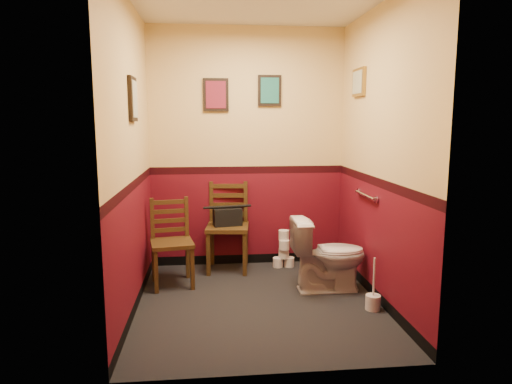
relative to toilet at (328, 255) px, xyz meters
The scene contains 16 objects.
floor 0.85m from the toilet, 159.87° to the right, with size 2.20×2.40×0.00m, color black.
wall_back 1.54m from the toilet, 127.56° to the left, with size 2.20×2.70×0.00m, color #5A0C18.
wall_front 1.91m from the toilet, 116.19° to the right, with size 2.20×2.70×0.00m, color #5A0C18.
wall_left 2.09m from the toilet, behind, with size 2.40×2.70×0.00m, color #5A0C18.
wall_right 1.09m from the toilet, 34.77° to the right, with size 2.40×2.70×0.00m, color #5A0C18.
grab_bar 0.69m from the toilet, ahead, with size 0.05×0.56×0.06m.
framed_print_back_a 2.13m from the toilet, 139.44° to the left, with size 0.28×0.04×0.36m.
framed_print_back_b 1.94m from the toilet, 117.17° to the left, with size 0.26×0.04×0.34m.
framed_print_left 2.34m from the toilet, behind, with size 0.04×0.30×0.38m.
framed_print_right 1.76m from the toilet, 43.08° to the left, with size 0.04×0.34×0.28m.
toilet is the anchor object (origin of this frame).
toilet_brush 0.65m from the toilet, 62.01° to the right, with size 0.13×0.13×0.48m.
chair_left 1.59m from the toilet, 168.15° to the left, with size 0.48×0.48×0.88m.
chair_right 1.23m from the toilet, 141.57° to the left, with size 0.51×0.51×0.98m.
handbag 1.23m from the toilet, 143.36° to the left, with size 0.33×0.21×0.23m.
tp_stack 0.84m from the toilet, 113.05° to the left, with size 0.25×0.15×0.43m.
Camera 1 is at (-0.44, -3.98, 1.67)m, focal length 32.00 mm.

